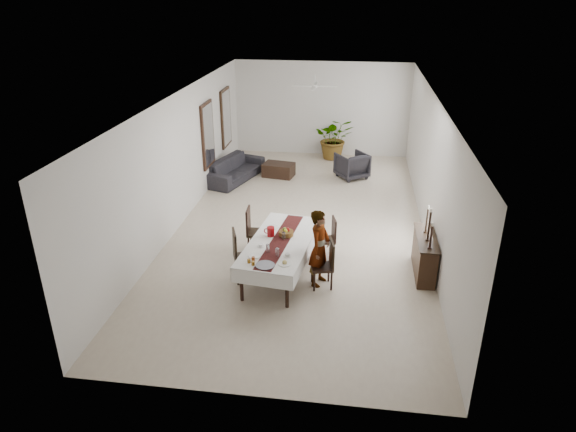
{
  "coord_description": "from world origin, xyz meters",
  "views": [
    {
      "loc": [
        1.26,
        -11.64,
        5.49
      ],
      "look_at": [
        -0.08,
        -1.87,
        1.05
      ],
      "focal_mm": 32.0,
      "sensor_mm": 36.0,
      "label": 1
    }
  ],
  "objects_px": {
    "sideboard_body": "(424,256)",
    "sofa": "(235,169)",
    "woman": "(320,248)",
    "red_pitcher": "(271,231)",
    "dining_table_top": "(281,242)"
  },
  "relations": [
    {
      "from": "sofa",
      "to": "sideboard_body",
      "type": "bearing_deg",
      "value": -116.44
    },
    {
      "from": "woman",
      "to": "sofa",
      "type": "relative_size",
      "value": 0.69
    },
    {
      "from": "sideboard_body",
      "to": "red_pitcher",
      "type": "bearing_deg",
      "value": -175.67
    },
    {
      "from": "red_pitcher",
      "to": "sideboard_body",
      "type": "relative_size",
      "value": 0.15
    },
    {
      "from": "dining_table_top",
      "to": "woman",
      "type": "height_order",
      "value": "woman"
    },
    {
      "from": "red_pitcher",
      "to": "sofa",
      "type": "xyz_separation_m",
      "value": [
        -2.02,
        5.26,
        -0.53
      ]
    },
    {
      "from": "sofa",
      "to": "dining_table_top",
      "type": "bearing_deg",
      "value": -139.9
    },
    {
      "from": "sideboard_body",
      "to": "sofa",
      "type": "height_order",
      "value": "sideboard_body"
    },
    {
      "from": "woman",
      "to": "sideboard_body",
      "type": "distance_m",
      "value": 2.26
    },
    {
      "from": "woman",
      "to": "sideboard_body",
      "type": "bearing_deg",
      "value": -53.61
    },
    {
      "from": "dining_table_top",
      "to": "sideboard_body",
      "type": "relative_size",
      "value": 1.79
    },
    {
      "from": "dining_table_top",
      "to": "sofa",
      "type": "xyz_separation_m",
      "value": [
        -2.25,
        5.44,
        -0.4
      ]
    },
    {
      "from": "dining_table_top",
      "to": "red_pitcher",
      "type": "height_order",
      "value": "red_pitcher"
    },
    {
      "from": "woman",
      "to": "sideboard_body",
      "type": "xyz_separation_m",
      "value": [
        2.12,
        0.68,
        -0.39
      ]
    },
    {
      "from": "sideboard_body",
      "to": "sofa",
      "type": "relative_size",
      "value": 0.59
    }
  ]
}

